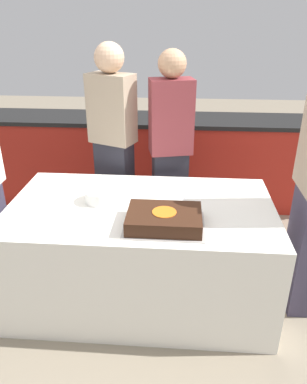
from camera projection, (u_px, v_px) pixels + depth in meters
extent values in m
plane|color=gray|center=(142.00, 293.00, 2.78)|extent=(14.00, 14.00, 0.00)
cube|color=#A82319|center=(157.00, 162.00, 3.99)|extent=(4.40, 0.55, 0.88)
cube|color=black|center=(157.00, 119.00, 3.79)|extent=(4.40, 0.58, 0.04)
cube|color=white|center=(142.00, 252.00, 2.62)|extent=(1.75, 0.98, 0.74)
cube|color=#B7B2AD|center=(164.00, 225.00, 2.22)|extent=(0.48, 0.36, 0.00)
cube|color=#381E11|center=(164.00, 219.00, 2.20)|extent=(0.44, 0.32, 0.09)
cylinder|color=orange|center=(164.00, 212.00, 2.19)|extent=(0.14, 0.14, 0.00)
cylinder|color=white|center=(100.00, 196.00, 2.49)|extent=(0.19, 0.19, 0.08)
cylinder|color=white|center=(172.00, 200.00, 2.52)|extent=(0.21, 0.21, 0.00)
cube|color=#282833|center=(169.00, 199.00, 3.22)|extent=(0.31, 0.22, 0.86)
cube|color=brown|center=(171.00, 117.00, 2.90)|extent=(0.37, 0.27, 0.58)
sphere|color=tan|center=(172.00, 64.00, 2.73)|extent=(0.21, 0.21, 0.21)
cube|color=#383347|center=(304.00, 250.00, 2.51)|extent=(0.16, 0.32, 0.89)
cube|color=#282833|center=(116.00, 194.00, 3.23)|extent=(0.34, 0.26, 0.93)
cube|color=tan|center=(112.00, 109.00, 2.91)|extent=(0.40, 0.32, 0.53)
sphere|color=#D8AD89|center=(109.00, 58.00, 2.75)|extent=(0.23, 0.23, 0.23)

